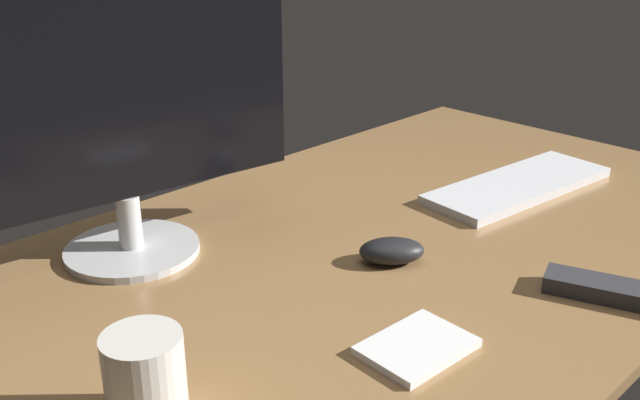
{
  "coord_description": "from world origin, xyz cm",
  "views": [
    {
      "loc": [
        -83.43,
        -65.64,
        52.1
      ],
      "look_at": [
        -7.92,
        9.5,
        8.0
      ],
      "focal_mm": 40.96,
      "sensor_mm": 36.0,
      "label": 1
    }
  ],
  "objects": [
    {
      "name": "desk",
      "position": [
        0.0,
        0.0,
        1.0
      ],
      "size": [
        140.0,
        84.0,
        2.0
      ],
      "primitive_type": "cube",
      "color": "olive",
      "rests_on": "ground"
    },
    {
      "name": "notepad",
      "position": [
        -22.91,
        -21.78,
        2.53
      ],
      "size": [
        13.52,
        10.15,
        1.06
      ],
      "primitive_type": "cube",
      "rotation": [
        0.0,
        0.0,
        -0.05
      ],
      "color": "white",
      "rests_on": "desk"
    },
    {
      "name": "coffee_mug",
      "position": [
        -52.36,
        -9.61,
        6.99
      ],
      "size": [
        8.33,
        8.33,
        9.98
      ],
      "primitive_type": "cylinder",
      "color": "silver",
      "rests_on": "desk"
    },
    {
      "name": "tv_remote",
      "position": [
        5.3,
        -32.57,
        3.2
      ],
      "size": [
        10.53,
        17.82,
        2.39
      ],
      "primitive_type": "cube",
      "rotation": [
        0.0,
        0.0,
        -1.23
      ],
      "color": "#2D2D33",
      "rests_on": "desk"
    },
    {
      "name": "monitor",
      "position": [
        -32.84,
        25.13,
        23.26
      ],
      "size": [
        55.19,
        20.33,
        39.28
      ],
      "rotation": [
        0.0,
        0.0,
        -0.13
      ],
      "color": "#BEBEBE",
      "rests_on": "desk"
    },
    {
      "name": "keyboard",
      "position": [
        31.99,
        -2.83,
        2.85
      ],
      "size": [
        40.7,
        17.92,
        1.69
      ],
      "primitive_type": "cube",
      "rotation": [
        0.0,
        0.0,
        -0.11
      ],
      "color": "silver",
      "rests_on": "desk"
    },
    {
      "name": "computer_mouse",
      "position": [
        -7.29,
        -4.87,
        3.87
      ],
      "size": [
        11.22,
        10.76,
        3.73
      ],
      "primitive_type": "ellipsoid",
      "rotation": [
        0.0,
        0.0,
        -0.7
      ],
      "color": "black",
      "rests_on": "desk"
    }
  ]
}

